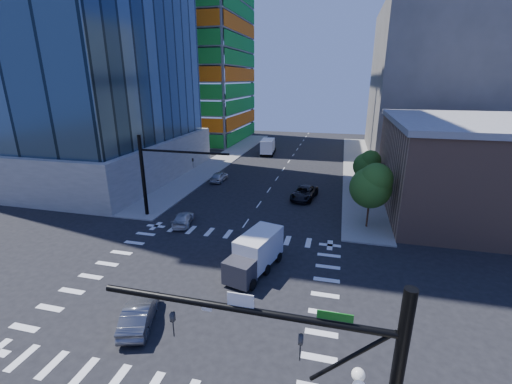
% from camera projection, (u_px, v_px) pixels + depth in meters
% --- Properties ---
extents(ground, '(160.00, 160.00, 0.00)m').
position_uv_depth(ground, '(203.00, 285.00, 25.65)').
color(ground, black).
rests_on(ground, ground).
extents(road_markings, '(20.00, 20.00, 0.01)m').
position_uv_depth(road_markings, '(203.00, 285.00, 25.65)').
color(road_markings, silver).
rests_on(road_markings, ground).
extents(sidewalk_ne, '(5.00, 60.00, 0.15)m').
position_uv_depth(sidewalk_ne, '(358.00, 168.00, 59.59)').
color(sidewalk_ne, gray).
rests_on(sidewalk_ne, ground).
extents(sidewalk_nw, '(5.00, 60.00, 0.15)m').
position_uv_depth(sidewalk_nw, '(222.00, 160.00, 65.35)').
color(sidewalk_nw, gray).
rests_on(sidewalk_nw, ground).
extents(construction_building, '(25.16, 34.50, 70.60)m').
position_uv_depth(construction_building, '(191.00, 35.00, 81.29)').
color(construction_building, gray).
rests_on(construction_building, ground).
extents(commercial_building, '(20.50, 22.50, 10.60)m').
position_uv_depth(commercial_building, '(483.00, 167.00, 38.49)').
color(commercial_building, '#8F6953').
rests_on(commercial_building, ground).
extents(bg_building_ne, '(24.00, 30.00, 28.00)m').
position_uv_depth(bg_building_ne, '(441.00, 83.00, 65.70)').
color(bg_building_ne, '#5A5651').
rests_on(bg_building_ne, ground).
extents(signal_mast_nw, '(10.20, 0.40, 9.00)m').
position_uv_depth(signal_mast_nw, '(155.00, 169.00, 36.83)').
color(signal_mast_nw, black).
rests_on(signal_mast_nw, sidewalk_nw).
extents(tree_south, '(4.16, 4.16, 6.82)m').
position_uv_depth(tree_south, '(372.00, 185.00, 34.08)').
color(tree_south, '#382316').
rests_on(tree_south, sidewalk_ne).
extents(tree_north, '(3.54, 3.52, 5.78)m').
position_uv_depth(tree_north, '(368.00, 164.00, 45.28)').
color(tree_north, '#382316').
rests_on(tree_north, sidewalk_ne).
extents(car_nb_far, '(3.44, 6.00, 1.58)m').
position_uv_depth(car_nb_far, '(304.00, 193.00, 44.03)').
color(car_nb_far, black).
rests_on(car_nb_far, ground).
extents(car_sb_near, '(2.67, 4.59, 1.25)m').
position_uv_depth(car_sb_near, '(183.00, 219.00, 36.31)').
color(car_sb_near, silver).
rests_on(car_sb_near, ground).
extents(car_sb_mid, '(1.79, 4.34, 1.47)m').
position_uv_depth(car_sb_mid, '(219.00, 176.00, 51.69)').
color(car_sb_mid, silver).
rests_on(car_sb_mid, ground).
extents(car_sb_cross, '(2.96, 4.89, 1.52)m').
position_uv_depth(car_sb_cross, '(139.00, 313.00, 21.42)').
color(car_sb_cross, '#56575C').
rests_on(car_sb_cross, ground).
extents(box_truck_near, '(3.76, 6.13, 3.00)m').
position_uv_depth(box_truck_near, '(254.00, 257.00, 27.02)').
color(box_truck_near, black).
rests_on(box_truck_near, ground).
extents(box_truck_far, '(3.10, 6.27, 3.18)m').
position_uv_depth(box_truck_far, '(268.00, 147.00, 70.24)').
color(box_truck_far, black).
rests_on(box_truck_far, ground).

